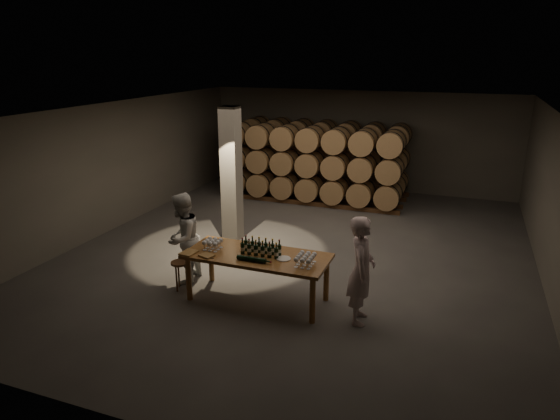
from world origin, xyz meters
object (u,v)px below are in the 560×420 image
at_px(bottle_cluster, 261,249).
at_px(plate, 284,259).
at_px(notebook_near, 207,256).
at_px(stool, 180,267).
at_px(person_man, 361,270).
at_px(person_woman, 182,238).
at_px(tasting_table, 257,260).

xyz_separation_m(bottle_cluster, plate, (0.45, -0.05, -0.10)).
height_order(notebook_near, stool, notebook_near).
bearing_deg(bottle_cluster, plate, -6.01).
xyz_separation_m(person_man, person_woman, (-3.59, 0.31, -0.03)).
distance_m(bottle_cluster, plate, 0.47).
distance_m(tasting_table, stool, 1.59).
height_order(tasting_table, person_woman, person_woman).
bearing_deg(person_woman, person_man, 81.76).
xyz_separation_m(bottle_cluster, notebook_near, (-0.87, -0.41, -0.09)).
bearing_deg(tasting_table, person_man, -2.25).
bearing_deg(notebook_near, bottle_cluster, 43.48).
bearing_deg(stool, person_woman, 110.22).
xyz_separation_m(plate, person_man, (1.39, -0.05, 0.03)).
distance_m(tasting_table, person_man, 1.91).
bearing_deg(plate, bottle_cluster, 173.99).
bearing_deg(notebook_near, stool, 177.96).
bearing_deg(person_woman, plate, 80.00).
distance_m(stool, person_woman, 0.58).
bearing_deg(plate, person_woman, 173.33).
xyz_separation_m(stool, person_man, (3.46, 0.04, 0.47)).
bearing_deg(plate, notebook_near, -164.48).
bearing_deg(tasting_table, plate, -2.68).
xyz_separation_m(tasting_table, person_man, (1.90, -0.07, 0.14)).
distance_m(bottle_cluster, person_man, 1.84).
bearing_deg(person_man, stool, 83.07).
xyz_separation_m(plate, stool, (-2.07, -0.09, -0.45)).
height_order(bottle_cluster, notebook_near, bottle_cluster).
height_order(person_man, person_woman, person_man).
distance_m(person_man, person_woman, 3.60).
relative_size(plate, stool, 0.46).
height_order(plate, notebook_near, notebook_near).
xyz_separation_m(tasting_table, notebook_near, (-0.81, -0.39, 0.12)).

